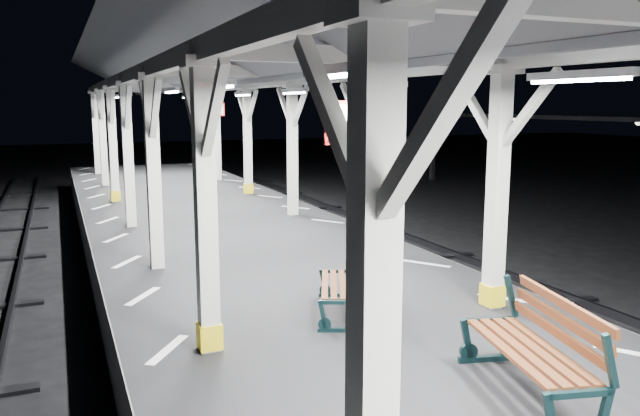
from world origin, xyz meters
TOP-DOWN VIEW (x-y plane):
  - hazard_stripes_right at (2.45, 0.00)m, footprint 1.00×48.00m
  - canopy at (0.00, -0.02)m, footprint 5.40×49.00m
  - bench_near at (0.65, -0.39)m, footprint 1.09×1.94m
  - bench_mid at (-0.01, 2.57)m, footprint 1.10×1.59m

SIDE VIEW (x-z plane):
  - hazard_stripes_right at x=2.45m, z-range 1.00..1.01m
  - bench_mid at x=-0.01m, z-range 1.03..1.84m
  - bench_near at x=0.65m, z-range 1.03..2.03m
  - canopy at x=0.00m, z-range 2.24..6.89m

